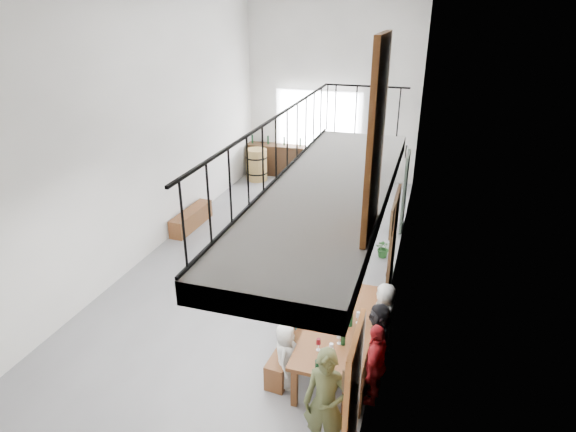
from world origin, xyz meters
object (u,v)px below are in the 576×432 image
(bicycle_near, at_px, (354,171))
(host_standing, at_px, (326,404))
(tasting_table, at_px, (341,327))
(side_bench, at_px, (191,219))
(serving_counter, at_px, (276,160))
(bench_inner, at_px, (295,344))
(oak_barrel, at_px, (257,165))

(bicycle_near, bearing_deg, host_standing, -160.21)
(tasting_table, height_order, side_bench, tasting_table)
(side_bench, relative_size, host_standing, 1.04)
(side_bench, bearing_deg, serving_counter, 80.89)
(side_bench, distance_m, host_standing, 7.47)
(bench_inner, height_order, host_standing, host_standing)
(serving_counter, xyz_separation_m, host_standing, (4.10, -10.33, 0.27))
(serving_counter, bearing_deg, host_standing, -71.80)
(bench_inner, xyz_separation_m, side_bench, (-3.97, 3.98, 0.02))
(oak_barrel, relative_size, bicycle_near, 0.66)
(tasting_table, distance_m, side_bench, 6.18)
(host_standing, bearing_deg, oak_barrel, 118.01)
(serving_counter, relative_size, bicycle_near, 1.24)
(tasting_table, xyz_separation_m, serving_counter, (-3.95, 8.65, -0.19))
(tasting_table, xyz_separation_m, side_bench, (-4.70, 3.98, -0.48))
(bench_inner, relative_size, serving_counter, 0.96)
(host_standing, relative_size, bicycle_near, 1.00)
(bench_inner, height_order, oak_barrel, oak_barrel)
(side_bench, distance_m, bicycle_near, 5.66)
(host_standing, bearing_deg, bench_inner, 120.45)
(oak_barrel, bearing_deg, serving_counter, 59.84)
(side_bench, bearing_deg, oak_barrel, 85.32)
(bench_inner, bearing_deg, side_bench, 139.67)
(bench_inner, distance_m, host_standing, 1.98)
(oak_barrel, height_order, serving_counter, oak_barrel)
(tasting_table, height_order, host_standing, host_standing)
(host_standing, distance_m, bicycle_near, 10.28)
(bench_inner, bearing_deg, bicycle_near, 98.52)
(bench_inner, xyz_separation_m, bicycle_near, (-0.56, 8.49, 0.20))
(tasting_table, relative_size, oak_barrel, 2.39)
(side_bench, xyz_separation_m, host_standing, (4.85, -5.66, 0.55))
(host_standing, bearing_deg, bicycle_near, 100.80)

